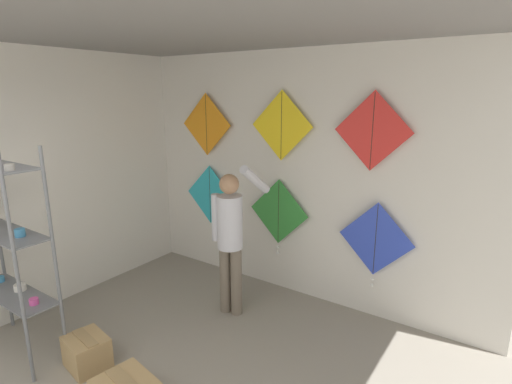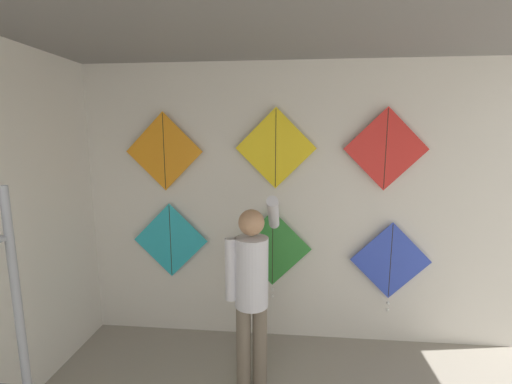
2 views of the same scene
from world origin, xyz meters
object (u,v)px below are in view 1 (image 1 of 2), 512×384
Objects in this scene: kite_0 at (210,195)px; kite_2 at (375,241)px; shelf_rack at (4,237)px; kite_3 at (206,125)px; kite_4 at (282,126)px; kite_5 at (373,131)px; shopkeeper at (231,232)px; kite_1 at (279,213)px; cardboard_box_spare at (87,352)px.

kite_0 is 0.85× the size of kite_2.
shelf_rack is 2.49× the size of kite_0.
shelf_rack is 2.49× the size of kite_3.
kite_4 reaches higher than kite_0.
kite_5 is (-0.11, 0.00, 1.11)m from kite_2.
kite_2 is at bearing -0.02° from kite_4.
kite_4 is (1.10, 0.00, 0.04)m from kite_3.
shopkeeper is at bearing -101.65° from kite_4.
kite_2 is 2.48m from kite_3.
kite_3 is at bearing 180.00° from kite_4.
shopkeeper is 1.79× the size of kite_1.
kite_4 is at bearing 73.65° from cardboard_box_spare.
kite_4 reaches higher than shelf_rack.
kite_3 is 2.13m from kite_5.
kite_5 is (1.03, 0.00, -0.00)m from kite_4.
kite_5 reaches higher than shelf_rack.
kite_3 is at bearing 180.00° from kite_0.
kite_1 is (0.62, 2.18, 0.82)m from cardboard_box_spare.
kite_4 is (1.08, 0.00, 0.95)m from kite_0.
cardboard_box_spare is 2.90m from kite_2.
kite_5 is at bearing 179.81° from kite_2.
kite_1 is 1.16m from kite_2.
kite_3 reaches higher than shelf_rack.
kite_0 is 1.06m from kite_1.
cardboard_box_spare is 0.52× the size of kite_5.
kite_5 is at bearing 45.24° from shelf_rack.
cardboard_box_spare is at bearing -127.41° from kite_5.
shelf_rack is at bearing -96.49° from kite_0.
shopkeeper reaches higher than cardboard_box_spare.
shelf_rack is at bearing -162.83° from cardboard_box_spare.
kite_3 is 1.11m from kite_4.
shopkeeper is (1.20, 1.65, -0.20)m from shelf_rack.
kite_3 is at bearing 131.01° from shopkeeper.
kite_0 reaches higher than cardboard_box_spare.
kite_2 is at bearing 19.01° from shopkeeper.
kite_1 is 1.02m from kite_4.
kite_5 reaches higher than shopkeeper.
cardboard_box_spare is 0.52× the size of kite_3.
kite_0 is at bearing 180.00° from kite_5.
kite_0 is 2.22m from kite_2.
kite_3 is (-0.95, 0.74, 1.02)m from shopkeeper.
cardboard_box_spare is 2.39m from kite_0.
cardboard_box_spare is (0.71, 0.22, -0.98)m from shelf_rack.
kite_1 reaches higher than kite_2.
shopkeeper is at bearing -38.85° from kite_0.
kite_5 reaches higher than kite_1.
kite_0 is at bearing 101.40° from cardboard_box_spare.
cardboard_box_spare is at bearing -77.91° from kite_3.
shopkeeper is at bearing 54.09° from shelf_rack.
kite_4 is (1.35, 2.40, 0.86)m from shelf_rack.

